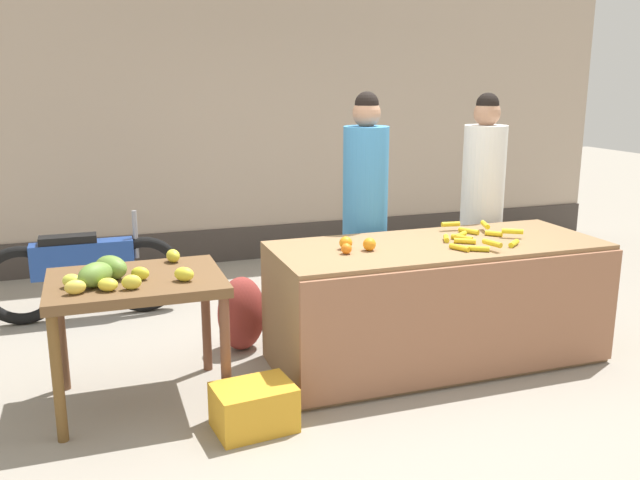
% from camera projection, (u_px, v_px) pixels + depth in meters
% --- Properties ---
extents(ground_plane, '(24.00, 24.00, 0.00)m').
position_uv_depth(ground_plane, '(362.00, 369.00, 4.60)').
color(ground_plane, gray).
extents(market_wall_back, '(8.52, 0.23, 3.51)m').
position_uv_depth(market_wall_back, '(250.00, 98.00, 7.10)').
color(market_wall_back, tan).
rests_on(market_wall_back, ground).
extents(fruit_stall_counter, '(2.26, 0.92, 0.84)m').
position_uv_depth(fruit_stall_counter, '(437.00, 302.00, 4.66)').
color(fruit_stall_counter, olive).
rests_on(fruit_stall_counter, ground).
extents(side_table_wooden, '(1.01, 0.77, 0.79)m').
position_uv_depth(side_table_wooden, '(137.00, 294.00, 3.98)').
color(side_table_wooden, brown).
rests_on(side_table_wooden, ground).
extents(banana_bunch_pile, '(0.64, 0.71, 0.07)m').
position_uv_depth(banana_bunch_pile, '(476.00, 237.00, 4.64)').
color(banana_bunch_pile, gold).
rests_on(banana_bunch_pile, fruit_stall_counter).
extents(orange_pile, '(0.25, 0.19, 0.09)m').
position_uv_depth(orange_pile, '(355.00, 245.00, 4.36)').
color(orange_pile, orange).
rests_on(orange_pile, fruit_stall_counter).
extents(mango_papaya_pile, '(0.75, 0.61, 0.14)m').
position_uv_depth(mango_papaya_pile, '(112.00, 273.00, 3.84)').
color(mango_papaya_pile, gold).
rests_on(mango_papaya_pile, side_table_wooden).
extents(vendor_woman_blue_shirt, '(0.34, 0.34, 1.84)m').
position_uv_depth(vendor_woman_blue_shirt, '(365.00, 214.00, 5.11)').
color(vendor_woman_blue_shirt, '#33333D').
rests_on(vendor_woman_blue_shirt, ground).
extents(vendor_woman_white_shirt, '(0.34, 0.34, 1.82)m').
position_uv_depth(vendor_woman_white_shirt, '(482.00, 206.00, 5.46)').
color(vendor_woman_white_shirt, '#33333D').
rests_on(vendor_woman_white_shirt, ground).
extents(parked_motorcycle, '(1.60, 0.18, 0.88)m').
position_uv_depth(parked_motorcycle, '(84.00, 271.00, 5.49)').
color(parked_motorcycle, black).
rests_on(parked_motorcycle, ground).
extents(produce_crate, '(0.47, 0.37, 0.26)m').
position_uv_depth(produce_crate, '(254.00, 407.00, 3.79)').
color(produce_crate, gold).
rests_on(produce_crate, ground).
extents(produce_sack, '(0.44, 0.41, 0.55)m').
position_uv_depth(produce_sack, '(242.00, 313.00, 4.87)').
color(produce_sack, maroon).
rests_on(produce_sack, ground).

